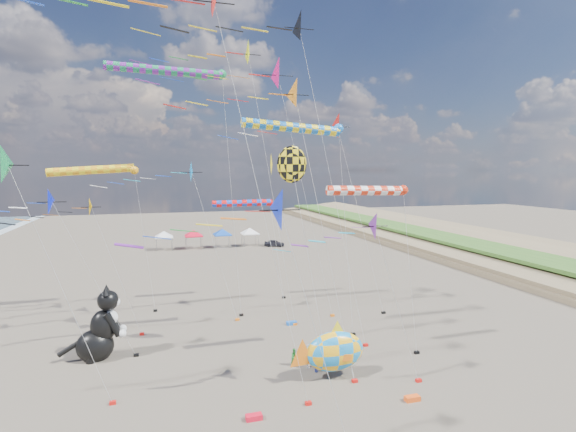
# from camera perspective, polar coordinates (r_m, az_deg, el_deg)

# --- Properties ---
(delta_kite_0) EXTENTS (10.72, 2.00, 12.61)m
(delta_kite_0) POSITION_cam_1_polar(r_m,az_deg,el_deg) (34.41, -28.05, 1.22)
(delta_kite_0) COLOR #0816BE
(delta_kite_0) RESTS_ON ground
(delta_kite_1) EXTENTS (15.40, 2.47, 25.10)m
(delta_kite_1) POSITION_cam_1_polar(r_m,az_deg,el_deg) (33.51, 0.71, 23.03)
(delta_kite_1) COLOR black
(delta_kite_1) RESTS_ON ground
(delta_kite_2) EXTENTS (10.97, 2.25, 15.11)m
(delta_kite_2) POSITION_cam_1_polar(r_m,az_deg,el_deg) (27.73, -31.10, 5.10)
(delta_kite_2) COLOR #148542
(delta_kite_2) RESTS_ON ground
(delta_kite_3) EXTENTS (8.47, 1.81, 11.37)m
(delta_kite_3) POSITION_cam_1_polar(r_m,az_deg,el_deg) (27.45, 10.56, -1.65)
(delta_kite_3) COLOR #6C1E90
(delta_kite_3) RESTS_ON ground
(delta_kite_4) EXTENTS (10.20, 1.94, 13.08)m
(delta_kite_4) POSITION_cam_1_polar(r_m,az_deg,el_deg) (18.78, -5.26, 0.14)
(delta_kite_4) COLOR #1128CD
(delta_kite_4) RESTS_ON ground
(delta_kite_5) EXTENTS (15.27, 3.15, 23.67)m
(delta_kite_5) POSITION_cam_1_polar(r_m,az_deg,el_deg) (40.44, -0.23, 17.58)
(delta_kite_5) COLOR #E51071
(delta_kite_5) RESTS_ON ground
(delta_kite_6) EXTENTS (11.75, 2.28, 20.05)m
(delta_kite_6) POSITION_cam_1_polar(r_m,az_deg,el_deg) (31.70, 0.58, 14.82)
(delta_kite_6) COLOR orange
(delta_kite_6) RESTS_ON ground
(delta_kite_7) EXTENTS (13.96, 2.57, 18.88)m
(delta_kite_7) POSITION_cam_1_polar(r_m,az_deg,el_deg) (40.72, 6.45, 10.97)
(delta_kite_7) COLOR red
(delta_kite_7) RESTS_ON ground
(delta_kite_8) EXTENTS (15.06, 2.40, 23.60)m
(delta_kite_8) POSITION_cam_1_polar(r_m,az_deg,el_deg) (25.14, -10.45, 25.31)
(delta_kite_8) COLOR red
(delta_kite_8) RESTS_ON ground
(delta_kite_9) EXTENTS (9.42, 1.61, 11.63)m
(delta_kite_9) POSITION_cam_1_polar(r_m,az_deg,el_deg) (38.62, -25.37, 0.45)
(delta_kite_9) COLOR #E5A306
(delta_kite_9) RESTS_ON ground
(delta_kite_10) EXTENTS (12.84, 2.32, 24.34)m
(delta_kite_10) POSITION_cam_1_polar(r_m,az_deg,el_deg) (38.41, -6.82, 19.68)
(delta_kite_10) COLOR #F5FF07
(delta_kite_10) RESTS_ON ground
(delta_kite_11) EXTENTS (11.40, 2.10, 14.60)m
(delta_kite_11) POSITION_cam_1_polar(r_m,az_deg,el_deg) (39.43, -13.45, 5.06)
(delta_kite_11) COLOR #0F81D4
(delta_kite_11) RESTS_ON ground
(windsock_0) EXTENTS (11.39, 0.81, 22.48)m
(windsock_0) POSITION_cam_1_polar(r_m,az_deg,el_deg) (41.41, -14.74, 17.27)
(windsock_0) COLOR #18874D
(windsock_0) RESTS_ON ground
(windsock_1) EXTENTS (9.39, 0.78, 17.27)m
(windsock_1) POSITION_cam_1_polar(r_m,az_deg,el_deg) (34.76, 1.12, 11.05)
(windsock_1) COLOR blue
(windsock_1) RESTS_ON ground
(windsock_2) EXTENTS (7.47, 0.69, 12.60)m
(windsock_2) POSITION_cam_1_polar(r_m,az_deg,el_deg) (31.67, 10.49, 3.05)
(windsock_2) COLOR red
(windsock_2) RESTS_ON ground
(windsock_3) EXTENTS (7.63, 0.72, 10.66)m
(windsock_3) POSITION_cam_1_polar(r_m,az_deg,el_deg) (46.01, -5.45, 1.56)
(windsock_3) COLOR red
(windsock_3) RESTS_ON ground
(windsock_4) EXTENTS (9.02, 0.80, 14.06)m
(windsock_4) POSITION_cam_1_polar(r_m,az_deg,el_deg) (44.50, -23.16, 5.30)
(windsock_4) COLOR orange
(windsock_4) RESTS_ON ground
(angelfish_kite) EXTENTS (3.74, 3.02, 15.38)m
(angelfish_kite) POSITION_cam_1_polar(r_m,az_deg,el_deg) (32.02, 0.17, 6.38)
(angelfish_kite) COLOR yellow
(angelfish_kite) RESTS_ON ground
(cat_inflatable) EXTENTS (4.03, 2.09, 5.37)m
(cat_inflatable) POSITION_cam_1_polar(r_m,az_deg,el_deg) (35.96, -22.93, -12.38)
(cat_inflatable) COLOR black
(cat_inflatable) RESTS_ON ground
(fish_inflatable) EXTENTS (5.36, 2.09, 3.87)m
(fish_inflatable) POSITION_cam_1_polar(r_m,az_deg,el_deg) (30.89, 5.86, -16.71)
(fish_inflatable) COLOR #1586D2
(fish_inflatable) RESTS_ON ground
(person_adult) EXTENTS (0.71, 0.62, 1.65)m
(person_adult) POSITION_cam_1_polar(r_m,az_deg,el_deg) (32.59, 2.76, -17.34)
(person_adult) COLOR gray
(person_adult) RESTS_ON ground
(child_green) EXTENTS (0.69, 0.59, 1.24)m
(child_green) POSITION_cam_1_polar(r_m,az_deg,el_deg) (32.89, 0.86, -17.49)
(child_green) COLOR #23802D
(child_green) RESTS_ON ground
(child_blue) EXTENTS (0.60, 0.66, 1.09)m
(child_blue) POSITION_cam_1_polar(r_m,az_deg,el_deg) (32.11, 3.57, -18.26)
(child_blue) COLOR #2C409D
(child_blue) RESTS_ON ground
(kite_bag_0) EXTENTS (0.90, 0.44, 0.30)m
(kite_bag_0) POSITION_cam_1_polar(r_m,az_deg,el_deg) (27.04, -4.34, -24.12)
(kite_bag_0) COLOR red
(kite_bag_0) RESTS_ON ground
(kite_bag_1) EXTENTS (0.90, 0.44, 0.30)m
(kite_bag_1) POSITION_cam_1_polar(r_m,az_deg,el_deg) (29.69, 15.50, -21.42)
(kite_bag_1) COLOR #FF5415
(kite_bag_1) RESTS_ON ground
(kite_bag_2) EXTENTS (0.90, 0.44, 0.30)m
(kite_bag_2) POSITION_cam_1_polar(r_m,az_deg,el_deg) (40.90, 0.47, -13.43)
(kite_bag_2) COLOR blue
(kite_bag_2) RESTS_ON ground
(tent_row) EXTENTS (19.20, 4.20, 3.80)m
(tent_row) POSITION_cam_1_polar(r_m,az_deg,el_deg) (80.16, -10.12, -1.79)
(tent_row) COLOR white
(tent_row) RESTS_ON ground
(parked_car) EXTENTS (3.86, 2.71, 1.22)m
(parked_car) POSITION_cam_1_polar(r_m,az_deg,el_deg) (80.72, -1.74, -3.47)
(parked_car) COLOR #26262D
(parked_car) RESTS_ON ground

